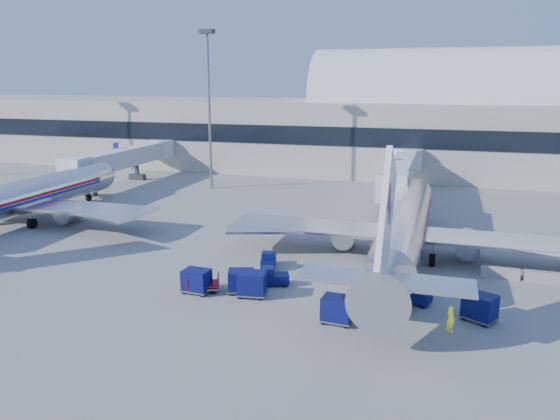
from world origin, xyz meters
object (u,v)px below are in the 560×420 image
(ramp_worker, at_px, (451,319))
(cart_train_b, at_px, (241,281))
(barrier_near, at_px, (500,273))
(cart_open_red, at_px, (204,285))
(tug_lead, at_px, (273,277))
(jetbridge_mid, at_px, (128,157))
(barrier_mid, at_px, (544,277))
(cart_solo_far, at_px, (480,307))
(cart_train_a, at_px, (252,284))
(jetbridge_near, at_px, (402,170))
(tug_right, at_px, (412,292))
(cart_solo_near, at_px, (337,309))
(mast_west, at_px, (209,86))
(airliner_main, at_px, (404,228))
(tug_left, at_px, (268,260))
(cart_train_c, at_px, (197,281))
(airliner_mid, at_px, (17,199))

(ramp_worker, bearing_deg, cart_train_b, 38.32)
(barrier_near, bearing_deg, cart_open_red, -156.26)
(tug_lead, relative_size, cart_open_red, 0.90)
(jetbridge_mid, xyz_separation_m, barrier_mid, (55.70, -28.81, -3.48))
(cart_open_red, bearing_deg, cart_solo_far, -19.93)
(cart_train_a, relative_size, cart_solo_far, 0.89)
(jetbridge_near, relative_size, ramp_worker, 16.26)
(barrier_mid, distance_m, ramp_worker, 13.30)
(cart_train_b, bearing_deg, tug_right, -9.99)
(cart_solo_near, bearing_deg, tug_lead, 143.84)
(cart_train_a, height_order, cart_train_b, cart_train_a)
(tug_right, relative_size, cart_train_a, 1.21)
(barrier_mid, distance_m, cart_solo_near, 18.79)
(mast_west, relative_size, cart_open_red, 7.97)
(tug_right, height_order, ramp_worker, ramp_worker)
(cart_open_red, bearing_deg, tug_lead, 8.75)
(airliner_main, bearing_deg, tug_lead, -134.45)
(barrier_near, xyz_separation_m, barrier_mid, (3.30, 0.00, 0.00))
(cart_train_a, xyz_separation_m, cart_train_b, (-1.05, 0.48, -0.06))
(barrier_mid, distance_m, tug_left, 22.35)
(cart_train_a, xyz_separation_m, cart_solo_near, (6.95, -2.60, -0.04))
(barrier_near, bearing_deg, barrier_mid, 0.00)
(cart_solo_near, bearing_deg, cart_train_a, 163.70)
(tug_lead, xyz_separation_m, cart_open_red, (-4.68, -2.75, -0.23))
(ramp_worker, bearing_deg, airliner_main, -26.73)
(cart_train_c, bearing_deg, jetbridge_near, 76.60)
(tug_left, height_order, cart_train_c, cart_train_c)
(tug_lead, height_order, cart_train_c, cart_train_c)
(cart_solo_far, bearing_deg, airliner_mid, -165.27)
(tug_left, xyz_separation_m, cart_solo_far, (16.83, -5.92, 0.29))
(tug_lead, bearing_deg, tug_right, -22.88)
(cart_solo_near, xyz_separation_m, ramp_worker, (7.19, 0.91, -0.12))
(tug_right, bearing_deg, airliner_mid, -174.69)
(airliner_main, height_order, ramp_worker, airliner_main)
(airliner_main, xyz_separation_m, cart_solo_near, (-3.05, -14.62, -1.96))
(mast_west, bearing_deg, cart_train_a, -61.94)
(tug_lead, bearing_deg, airliner_mid, 142.68)
(jetbridge_near, xyz_separation_m, barrier_mid, (13.70, -28.81, -3.48))
(cart_solo_near, xyz_separation_m, cart_open_red, (-10.83, 2.49, -0.51))
(cart_train_c, bearing_deg, tug_lead, 35.57)
(jetbridge_mid, relative_size, cart_train_a, 11.80)
(airliner_mid, xyz_separation_m, jetbridge_mid, (-2.40, 26.30, 1.00))
(tug_lead, bearing_deg, cart_solo_near, -61.76)
(barrier_near, distance_m, cart_train_a, 20.37)
(barrier_near, height_order, cart_train_b, cart_train_b)
(airliner_mid, relative_size, cart_solo_near, 17.18)
(airliner_mid, height_order, tug_right, airliner_mid)
(cart_solo_far, bearing_deg, tug_right, -173.99)
(tug_right, bearing_deg, barrier_mid, 53.84)
(airliner_mid, relative_size, cart_train_b, 15.57)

